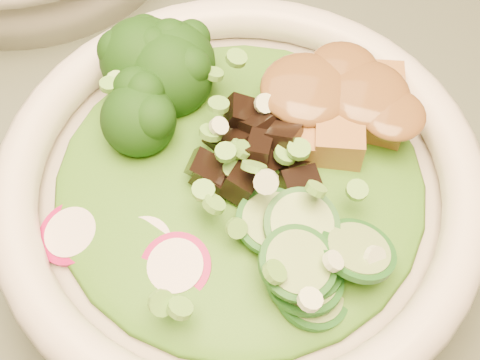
# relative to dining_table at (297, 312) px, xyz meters

# --- Properties ---
(dining_table) EXTENTS (1.20, 0.80, 0.75)m
(dining_table) POSITION_rel_dining_table_xyz_m (0.00, 0.00, 0.00)
(dining_table) COLOR black
(dining_table) RESTS_ON ground
(salad_bowl) EXTENTS (0.30, 0.30, 0.08)m
(salad_bowl) POSITION_rel_dining_table_xyz_m (-0.05, 0.00, 0.16)
(salad_bowl) COLOR silver
(salad_bowl) RESTS_ON dining_table
(lettuce_bed) EXTENTS (0.23, 0.23, 0.03)m
(lettuce_bed) POSITION_rel_dining_table_xyz_m (-0.05, 0.00, 0.18)
(lettuce_bed) COLOR #235612
(lettuce_bed) RESTS_ON salad_bowl
(broccoli_florets) EXTENTS (0.11, 0.11, 0.05)m
(broccoli_florets) POSITION_rel_dining_table_xyz_m (-0.11, 0.04, 0.20)
(broccoli_florets) COLOR black
(broccoli_florets) RESTS_ON salad_bowl
(radish_slices) EXTENTS (0.13, 0.09, 0.02)m
(radish_slices) POSITION_rel_dining_table_xyz_m (-0.09, -0.06, 0.19)
(radish_slices) COLOR #970B48
(radish_slices) RESTS_ON salad_bowl
(cucumber_slices) EXTENTS (0.10, 0.10, 0.04)m
(cucumber_slices) POSITION_rel_dining_table_xyz_m (0.01, -0.04, 0.19)
(cucumber_slices) COLOR #86B665
(cucumber_slices) RESTS_ON salad_bowl
(mushroom_heap) EXTENTS (0.10, 0.10, 0.04)m
(mushroom_heap) POSITION_rel_dining_table_xyz_m (-0.04, 0.01, 0.20)
(mushroom_heap) COLOR black
(mushroom_heap) RESTS_ON salad_bowl
(tofu_cubes) EXTENTS (0.12, 0.10, 0.04)m
(tofu_cubes) POSITION_rel_dining_table_xyz_m (-0.01, 0.06, 0.19)
(tofu_cubes) COLOR olive
(tofu_cubes) RESTS_ON salad_bowl
(peanut_sauce) EXTENTS (0.08, 0.06, 0.02)m
(peanut_sauce) POSITION_rel_dining_table_xyz_m (-0.01, 0.06, 0.21)
(peanut_sauce) COLOR brown
(peanut_sauce) RESTS_ON tofu_cubes
(scallion_garnish) EXTENTS (0.21, 0.21, 0.03)m
(scallion_garnish) POSITION_rel_dining_table_xyz_m (-0.05, 0.00, 0.21)
(scallion_garnish) COLOR #5EA43A
(scallion_garnish) RESTS_ON salad_bowl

